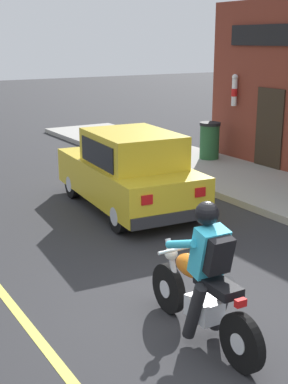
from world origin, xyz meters
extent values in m
plane|color=#2B2B2D|center=(0.00, 0.00, 0.00)|extent=(80.00, 80.00, 0.00)
cube|color=#2D2319|center=(6.01, 5.36, 1.05)|extent=(0.04, 0.90, 2.10)
cylinder|color=white|center=(5.93, 6.63, 1.90)|extent=(0.14, 0.14, 0.70)
cylinder|color=red|center=(5.93, 6.63, 1.90)|extent=(0.15, 0.15, 0.20)
sphere|color=silver|center=(5.93, 6.63, 2.30)|extent=(0.16, 0.16, 0.16)
cylinder|color=black|center=(-0.19, 0.66, 0.31)|extent=(0.13, 0.62, 0.62)
cylinder|color=silver|center=(-0.19, 0.66, 0.31)|extent=(0.13, 0.22, 0.22)
cylinder|color=black|center=(-0.25, -0.74, 0.31)|extent=(0.13, 0.62, 0.62)
cylinder|color=silver|center=(-0.25, -0.74, 0.31)|extent=(0.13, 0.22, 0.22)
cube|color=silver|center=(-0.22, -0.09, 0.39)|extent=(0.30, 0.41, 0.24)
ellipsoid|color=orange|center=(-0.21, 0.16, 0.80)|extent=(0.32, 0.53, 0.24)
cube|color=black|center=(-0.23, -0.32, 0.76)|extent=(0.28, 0.57, 0.10)
cylinder|color=silver|center=(-0.19, 0.56, 0.62)|extent=(0.08, 0.33, 0.68)
cylinder|color=silver|center=(-0.20, 0.44, 0.91)|extent=(0.56, 0.06, 0.04)
sphere|color=silver|center=(-0.19, 0.61, 0.79)|extent=(0.16, 0.16, 0.16)
cylinder|color=silver|center=(-0.08, -0.50, 0.29)|extent=(0.10, 0.55, 0.08)
cube|color=red|center=(-0.25, -0.69, 0.73)|extent=(0.12, 0.06, 0.08)
cylinder|color=black|center=(-0.40, -0.16, 0.43)|extent=(0.15, 0.36, 0.71)
cylinder|color=black|center=(-0.04, -0.17, 0.43)|extent=(0.15, 0.36, 0.71)
cube|color=#33B2D1|center=(-0.22, -0.14, 1.08)|extent=(0.35, 0.34, 0.57)
cylinder|color=#33B2D1|center=(-0.41, 0.10, 1.12)|extent=(0.11, 0.52, 0.26)
cylinder|color=#33B2D1|center=(-0.01, 0.09, 1.12)|extent=(0.11, 0.52, 0.26)
sphere|color=black|center=(-0.22, -0.08, 1.49)|extent=(0.26, 0.26, 0.26)
cube|color=black|center=(-0.23, -0.30, 1.10)|extent=(0.29, 0.25, 0.42)
cylinder|color=black|center=(0.87, 5.84, 0.30)|extent=(0.23, 0.61, 0.60)
cylinder|color=silver|center=(0.87, 5.84, 0.30)|extent=(0.23, 0.35, 0.33)
cylinder|color=black|center=(2.31, 5.71, 0.30)|extent=(0.23, 0.61, 0.60)
cylinder|color=silver|center=(2.31, 5.71, 0.30)|extent=(0.23, 0.35, 0.33)
cylinder|color=black|center=(0.66, 3.45, 0.30)|extent=(0.23, 0.61, 0.60)
cylinder|color=silver|center=(0.66, 3.45, 0.30)|extent=(0.23, 0.35, 0.33)
cylinder|color=black|center=(2.09, 3.32, 0.30)|extent=(0.23, 0.61, 0.60)
cylinder|color=silver|center=(2.09, 3.32, 0.30)|extent=(0.23, 0.35, 0.33)
cube|color=gold|center=(1.48, 4.58, 0.60)|extent=(1.96, 3.83, 0.70)
cube|color=gold|center=(1.46, 4.33, 1.24)|extent=(1.60, 2.02, 0.66)
cube|color=black|center=(1.54, 5.20, 1.19)|extent=(1.35, 0.46, 0.51)
cube|color=black|center=(0.74, 4.39, 1.22)|extent=(0.16, 1.52, 0.46)
cube|color=black|center=(2.18, 4.27, 1.22)|extent=(0.16, 1.52, 0.46)
cube|color=silver|center=(1.14, 6.48, 0.72)|extent=(0.24, 0.06, 0.14)
cube|color=red|center=(0.81, 2.77, 0.74)|extent=(0.20, 0.06, 0.16)
cube|color=silver|center=(2.15, 6.39, 0.72)|extent=(0.24, 0.06, 0.14)
cube|color=red|center=(1.83, 2.68, 0.74)|extent=(0.20, 0.06, 0.16)
cube|color=#28282B|center=(1.65, 6.40, 0.35)|extent=(1.61, 0.26, 0.20)
cube|color=#28282B|center=(1.32, 2.76, 0.35)|extent=(1.61, 0.26, 0.20)
cylinder|color=#23512D|center=(5.36, 6.89, 0.59)|extent=(0.52, 0.52, 0.90)
cylinder|color=black|center=(5.36, 6.89, 1.08)|extent=(0.56, 0.56, 0.08)
camera|label=1|loc=(-3.57, -4.27, 3.25)|focal=50.00mm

